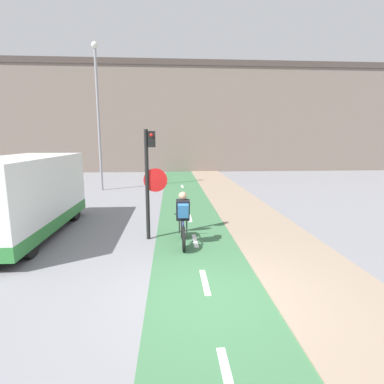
{
  "coord_description": "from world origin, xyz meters",
  "views": [
    {
      "loc": [
        -0.65,
        -5.1,
        2.86
      ],
      "look_at": [
        0.0,
        4.29,
        1.2
      ],
      "focal_mm": 28.0,
      "sensor_mm": 36.0,
      "label": 1
    }
  ],
  "objects_px": {
    "traffic_light_pole": "(150,172)",
    "van": "(24,198)",
    "street_lamp_far": "(98,104)",
    "cyclist_near": "(183,220)"
  },
  "relations": [
    {
      "from": "street_lamp_far",
      "to": "cyclist_near",
      "type": "height_order",
      "value": "street_lamp_far"
    },
    {
      "from": "traffic_light_pole",
      "to": "street_lamp_far",
      "type": "relative_size",
      "value": 0.39
    },
    {
      "from": "traffic_light_pole",
      "to": "van",
      "type": "bearing_deg",
      "value": 172.01
    },
    {
      "from": "traffic_light_pole",
      "to": "van",
      "type": "distance_m",
      "value": 3.86
    },
    {
      "from": "traffic_light_pole",
      "to": "street_lamp_far",
      "type": "distance_m",
      "value": 9.82
    },
    {
      "from": "traffic_light_pole",
      "to": "cyclist_near",
      "type": "height_order",
      "value": "traffic_light_pole"
    },
    {
      "from": "traffic_light_pole",
      "to": "van",
      "type": "height_order",
      "value": "traffic_light_pole"
    },
    {
      "from": "street_lamp_far",
      "to": "van",
      "type": "bearing_deg",
      "value": -92.57
    },
    {
      "from": "cyclist_near",
      "to": "van",
      "type": "height_order",
      "value": "van"
    },
    {
      "from": "traffic_light_pole",
      "to": "street_lamp_far",
      "type": "height_order",
      "value": "street_lamp_far"
    }
  ]
}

